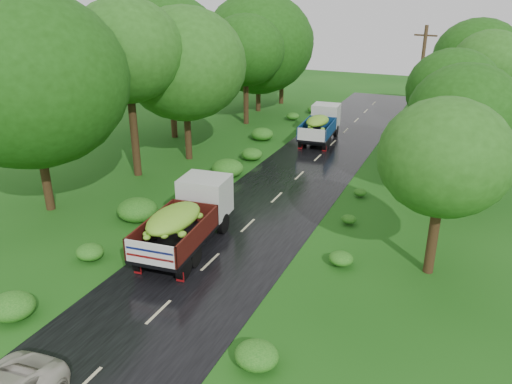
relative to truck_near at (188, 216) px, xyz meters
The scene contains 9 objects.
ground 5.42m from the truck_near, 72.19° to the right, with size 120.00×120.00×0.00m, color #15480F.
road 2.21m from the truck_near, ahead, with size 6.50×80.00×0.02m, color black.
road_lines 2.44m from the truck_near, 33.43° to the left, with size 0.12×69.60×0.00m.
truck_near is the anchor object (origin of this frame).
truck_far 19.28m from the truck_near, 88.56° to the left, with size 2.59×6.20×2.54m.
utility_pole 20.74m from the truck_near, 68.50° to the left, with size 1.55×0.46×8.91m.
trees_left 18.50m from the truck_near, 117.82° to the left, with size 7.96×34.48×9.44m.
trees_right 21.41m from the truck_near, 59.20° to the left, with size 5.41×31.53×7.38m.
shrubs 9.27m from the truck_near, 80.03° to the left, with size 11.90×44.00×0.70m.
Camera 1 is at (9.52, -12.70, 11.12)m, focal length 35.00 mm.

